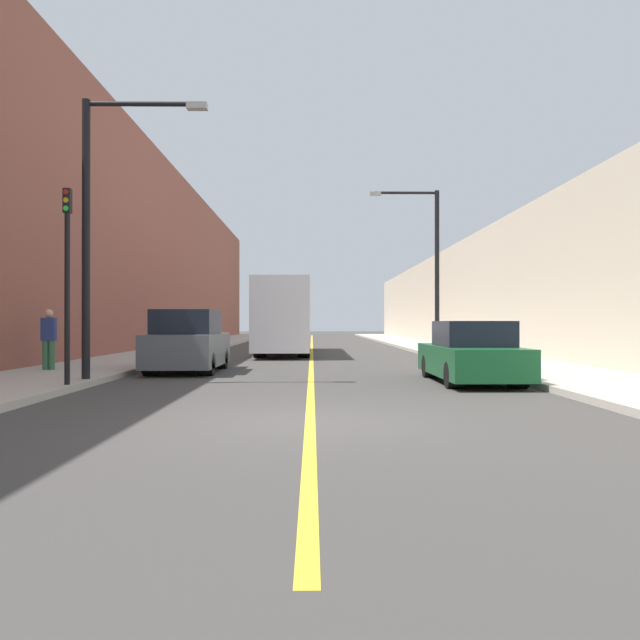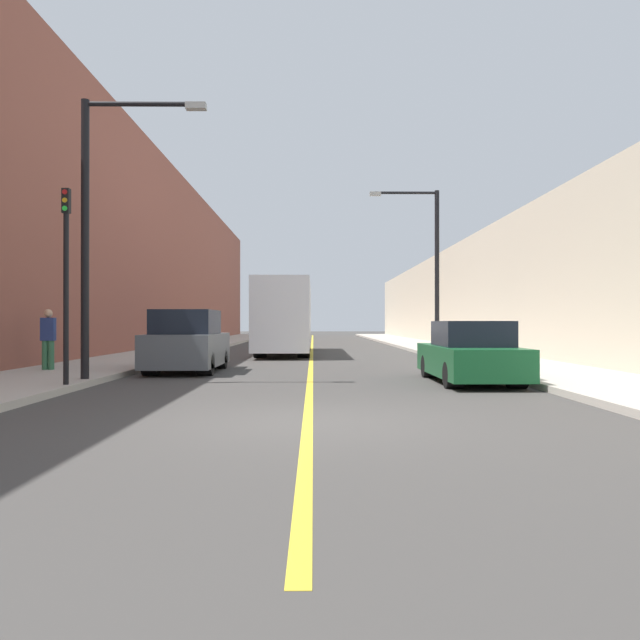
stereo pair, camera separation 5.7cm
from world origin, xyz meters
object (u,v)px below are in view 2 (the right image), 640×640
(street_lamp_right, at_px, (430,259))
(traffic_light, at_px, (66,278))
(bus, at_px, (286,316))
(parked_suv_left, at_px, (187,343))
(car_right_near, at_px, (470,355))
(pedestrian, at_px, (48,338))
(street_lamp_left, at_px, (98,216))

(street_lamp_right, distance_m, traffic_light, 17.14)
(bus, bearing_deg, parked_suv_left, -102.58)
(bus, xyz_separation_m, car_right_near, (5.36, -14.84, -1.13))
(street_lamp_right, height_order, pedestrian, street_lamp_right)
(street_lamp_left, relative_size, street_lamp_right, 0.95)
(car_right_near, distance_m, street_lamp_right, 12.01)
(street_lamp_right, distance_m, pedestrian, 16.01)
(pedestrian, bearing_deg, street_lamp_left, -50.29)
(pedestrian, bearing_deg, traffic_light, -62.80)
(street_lamp_right, xyz_separation_m, traffic_light, (-10.62, -13.33, -1.80))
(parked_suv_left, distance_m, street_lamp_left, 5.35)
(parked_suv_left, bearing_deg, car_right_near, -23.85)
(street_lamp_right, bearing_deg, traffic_light, -128.53)
(bus, xyz_separation_m, parked_suv_left, (-2.53, -11.35, -0.96))
(bus, distance_m, parked_suv_left, 11.67)
(bus, distance_m, street_lamp_right, 7.75)
(street_lamp_left, distance_m, pedestrian, 4.96)
(car_right_near, xyz_separation_m, street_lamp_right, (1.12, 11.40, 3.62))
(street_lamp_right, relative_size, pedestrian, 4.05)
(car_right_near, bearing_deg, street_lamp_right, 84.36)
(street_lamp_right, bearing_deg, car_right_near, -95.64)
(bus, bearing_deg, street_lamp_right, -27.94)
(street_lamp_left, xyz_separation_m, street_lamp_right, (10.40, 11.91, 0.17))
(parked_suv_left, xyz_separation_m, traffic_light, (-1.59, -5.42, 1.64))
(bus, height_order, street_lamp_right, street_lamp_right)
(car_right_near, relative_size, street_lamp_right, 0.66)
(car_right_near, bearing_deg, parked_suv_left, 156.15)
(bus, distance_m, car_right_near, 15.82)
(parked_suv_left, relative_size, traffic_light, 1.01)
(parked_suv_left, distance_m, traffic_light, 5.89)
(car_right_near, xyz_separation_m, street_lamp_left, (-9.27, -0.51, 3.45))
(car_right_near, bearing_deg, bus, 109.87)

